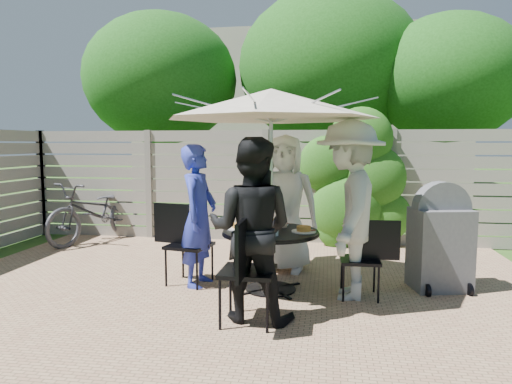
% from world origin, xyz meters
% --- Properties ---
extents(backyard_envelope, '(60.00, 60.00, 5.00)m').
position_xyz_m(backyard_envelope, '(0.09, 10.29, 2.61)').
color(backyard_envelope, '#274D18').
rests_on(backyard_envelope, ground).
extents(patio_table, '(1.13, 1.13, 0.68)m').
position_xyz_m(patio_table, '(0.41, 0.48, 0.47)').
color(patio_table, black).
rests_on(patio_table, ground).
extents(umbrella, '(2.46, 2.46, 2.19)m').
position_xyz_m(umbrella, '(0.41, 0.48, 2.03)').
color(umbrella, silver).
rests_on(umbrella, ground).
extents(chair_back, '(0.55, 0.74, 0.98)m').
position_xyz_m(chair_back, '(0.49, 1.44, 0.30)').
color(chair_back, black).
rests_on(chair_back, ground).
extents(person_back, '(0.89, 0.63, 1.73)m').
position_xyz_m(person_back, '(0.48, 1.31, 0.87)').
color(person_back, white).
rests_on(person_back, ground).
extents(chair_left, '(0.71, 0.53, 0.94)m').
position_xyz_m(chair_left, '(-0.56, 0.57, 0.28)').
color(chair_left, black).
rests_on(chair_left, ground).
extents(person_left, '(0.44, 0.62, 1.61)m').
position_xyz_m(person_left, '(-0.42, 0.56, 0.81)').
color(person_left, '#2834AF').
rests_on(person_left, ground).
extents(chair_front, '(0.48, 0.71, 0.99)m').
position_xyz_m(chair_front, '(0.32, -0.48, 0.30)').
color(chair_front, black).
rests_on(chair_front, ground).
extents(person_front, '(0.87, 0.71, 1.68)m').
position_xyz_m(person_front, '(0.33, -0.35, 0.84)').
color(person_front, black).
rests_on(person_front, ground).
extents(chair_right, '(0.61, 0.41, 0.84)m').
position_xyz_m(chair_right, '(1.37, 0.39, 0.25)').
color(chair_right, black).
rests_on(chair_right, ground).
extents(person_right, '(0.80, 1.26, 1.86)m').
position_xyz_m(person_right, '(1.23, 0.41, 0.93)').
color(person_right, '#B3B5B0').
rests_on(person_right, ground).
extents(plate_back, '(0.26, 0.26, 0.06)m').
position_xyz_m(plate_back, '(0.44, 0.84, 0.70)').
color(plate_back, white).
rests_on(plate_back, patio_table).
extents(plate_left, '(0.26, 0.26, 0.06)m').
position_xyz_m(plate_left, '(0.05, 0.51, 0.70)').
color(plate_left, white).
rests_on(plate_left, patio_table).
extents(plate_front, '(0.26, 0.26, 0.06)m').
position_xyz_m(plate_front, '(0.37, 0.12, 0.70)').
color(plate_front, white).
rests_on(plate_front, patio_table).
extents(plate_right, '(0.26, 0.26, 0.06)m').
position_xyz_m(plate_right, '(0.76, 0.45, 0.70)').
color(plate_right, white).
rests_on(plate_right, patio_table).
extents(glass_back, '(0.07, 0.07, 0.14)m').
position_xyz_m(glass_back, '(0.32, 0.75, 0.75)').
color(glass_back, silver).
rests_on(glass_back, patio_table).
extents(glass_left, '(0.07, 0.07, 0.14)m').
position_xyz_m(glass_left, '(0.14, 0.40, 0.75)').
color(glass_left, silver).
rests_on(glass_left, patio_table).
extents(glass_front, '(0.07, 0.07, 0.14)m').
position_xyz_m(glass_front, '(0.49, 0.21, 0.75)').
color(glass_front, silver).
rests_on(glass_front, patio_table).
extents(syrup_jug, '(0.09, 0.09, 0.16)m').
position_xyz_m(syrup_jug, '(0.35, 0.54, 0.76)').
color(syrup_jug, '#59280C').
rests_on(syrup_jug, patio_table).
extents(coffee_cup, '(0.08, 0.08, 0.12)m').
position_xyz_m(coffee_cup, '(0.53, 0.69, 0.74)').
color(coffee_cup, '#C6B293').
rests_on(coffee_cup, patio_table).
extents(bicycle, '(1.28, 2.02, 1.00)m').
position_xyz_m(bicycle, '(-2.77, 2.60, 0.50)').
color(bicycle, '#333338').
rests_on(bicycle, ground).
extents(bbq_grill, '(0.68, 0.57, 1.21)m').
position_xyz_m(bbq_grill, '(2.24, 0.81, 0.55)').
color(bbq_grill, '#57585C').
rests_on(bbq_grill, ground).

